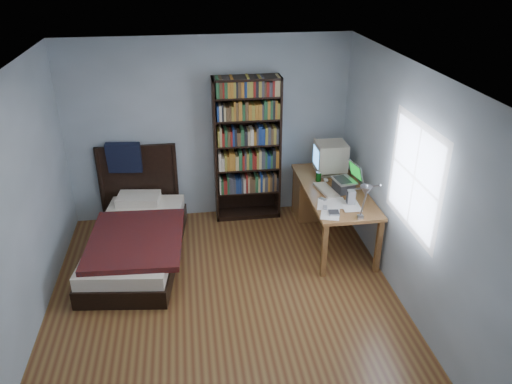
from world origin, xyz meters
TOP-DOWN VIEW (x-y plane):
  - room at (0.03, -0.00)m, footprint 4.20×4.24m
  - desk at (1.50, 1.62)m, footprint 0.75×1.69m
  - crt_monitor at (1.55, 1.58)m, footprint 0.40×0.38m
  - laptop at (1.61, 1.07)m, footprint 0.35×0.34m
  - desk_lamp at (1.45, -0.01)m, footprint 0.24×0.53m
  - keyboard at (1.38, 1.09)m, footprint 0.25×0.45m
  - speaker at (1.58, 0.72)m, footprint 0.10×0.10m
  - soda_can at (1.36, 1.40)m, footprint 0.07×0.07m
  - mouse at (1.46, 1.38)m, footprint 0.06×0.11m
  - phone_silver at (1.28, 0.86)m, footprint 0.09×0.10m
  - phone_grey at (1.25, 0.65)m, footprint 0.06×0.10m
  - external_drive at (1.31, 0.51)m, footprint 0.13×0.13m
  - bookshelf at (0.50, 1.94)m, footprint 0.90×0.30m
  - bed at (-0.99, 1.13)m, footprint 1.25×2.14m

SIDE VIEW (x-z plane):
  - bed at x=-0.99m, z-range -0.33..0.84m
  - desk at x=1.50m, z-range 0.05..0.78m
  - phone_silver at x=1.28m, z-range 0.73..0.75m
  - phone_grey at x=1.25m, z-range 0.73..0.75m
  - external_drive at x=1.31m, z-range 0.73..0.75m
  - keyboard at x=1.38m, z-range 0.72..0.77m
  - mouse at x=1.46m, z-range 0.73..0.76m
  - soda_can at x=1.36m, z-range 0.73..0.85m
  - speaker at x=1.58m, z-range 0.73..0.91m
  - laptop at x=1.61m, z-range 0.65..1.02m
  - crt_monitor at x=1.55m, z-range 0.76..1.22m
  - bookshelf at x=0.50m, z-range 0.00..2.00m
  - desk_lamp at x=1.45m, z-range 0.92..1.55m
  - room at x=0.03m, z-range 0.00..2.50m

